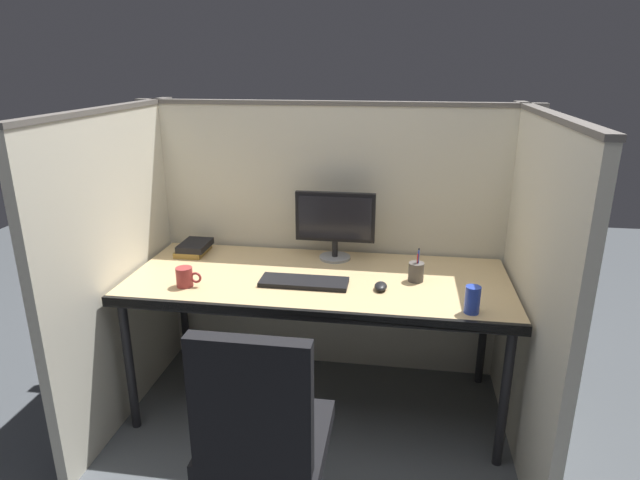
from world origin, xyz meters
name	(u,v)px	position (x,y,z in m)	size (l,w,h in m)	color
ground_plane	(309,438)	(0.00, 0.00, 0.00)	(8.00, 8.00, 0.00)	#4C5156
cubicle_partition_rear	(330,240)	(0.00, 0.74, 0.79)	(2.21, 0.06, 1.57)	beige
cubicle_partition_left	(123,264)	(-0.99, 0.20, 0.79)	(0.06, 1.41, 1.57)	beige
cubicle_partition_right	(530,288)	(0.99, 0.20, 0.79)	(0.06, 1.41, 1.57)	beige
desk	(318,287)	(0.00, 0.29, 0.69)	(1.90, 0.80, 0.74)	tan
office_chair	(265,470)	(-0.05, -0.64, 0.36)	(0.52, 0.52, 0.97)	black
monitor_center	(335,221)	(0.05, 0.57, 0.96)	(0.43, 0.17, 0.37)	gray
keyboard_main	(304,282)	(-0.06, 0.20, 0.75)	(0.43, 0.15, 0.02)	black
computer_mouse	(381,286)	(0.32, 0.19, 0.76)	(0.06, 0.10, 0.04)	black
book_stack	(194,248)	(-0.75, 0.54, 0.77)	(0.16, 0.21, 0.07)	olive
coffee_mug	(185,277)	(-0.62, 0.09, 0.79)	(0.13, 0.08, 0.09)	#993333
pen_cup	(416,272)	(0.48, 0.32, 0.79)	(0.08, 0.08, 0.17)	#4C4742
soda_can	(472,299)	(0.72, 0.00, 0.80)	(0.07, 0.07, 0.12)	#263FB2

